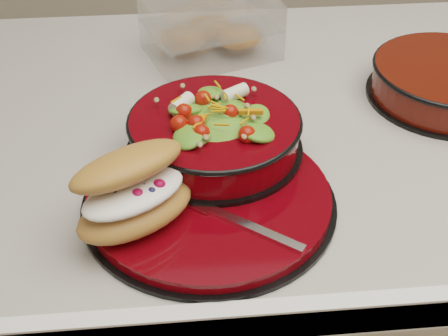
{
  "coord_description": "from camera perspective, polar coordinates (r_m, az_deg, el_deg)",
  "views": [
    {
      "loc": [
        -0.22,
        -0.77,
        1.4
      ],
      "look_at": [
        -0.17,
        -0.18,
        0.94
      ],
      "focal_mm": 50.0,
      "sensor_mm": 36.0,
      "label": 1
    }
  ],
  "objects": [
    {
      "name": "fork",
      "position": [
        0.71,
        1.21,
        -4.82
      ],
      "size": [
        0.13,
        0.11,
        0.0
      ],
      "rotation": [
        0.0,
        0.0,
        0.9
      ],
      "color": "silver",
      "rests_on": "dinner_plate"
    },
    {
      "name": "salad_bowl",
      "position": [
        0.79,
        -0.88,
        3.75
      ],
      "size": [
        0.23,
        0.23,
        0.1
      ],
      "rotation": [
        0.0,
        0.0,
        0.16
      ],
      "color": "black",
      "rests_on": "dinner_plate"
    },
    {
      "name": "island_counter",
      "position": [
        1.24,
        7.11,
        -12.41
      ],
      "size": [
        1.24,
        0.74,
        0.9
      ],
      "color": "white",
      "rests_on": "ground"
    },
    {
      "name": "pastry_box",
      "position": [
        1.07,
        -1.25,
        12.63
      ],
      "size": [
        0.24,
        0.21,
        0.09
      ],
      "rotation": [
        0.0,
        0.0,
        0.33
      ],
      "color": "white",
      "rests_on": "island_counter"
    },
    {
      "name": "dinner_plate",
      "position": [
        0.75,
        -1.31,
        -2.83
      ],
      "size": [
        0.31,
        0.31,
        0.02
      ],
      "rotation": [
        0.0,
        0.0,
        -0.42
      ],
      "color": "black",
      "rests_on": "island_counter"
    },
    {
      "name": "croissant",
      "position": [
        0.69,
        -8.24,
        -2.15
      ],
      "size": [
        0.16,
        0.15,
        0.09
      ],
      "rotation": [
        0.0,
        0.0,
        0.56
      ],
      "color": "#CA7D3E",
      "rests_on": "dinner_plate"
    }
  ]
}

